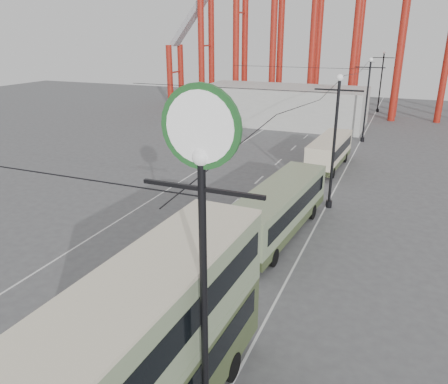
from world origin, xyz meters
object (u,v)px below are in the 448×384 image
at_px(double_decker_bus, 153,347).
at_px(pedestrian, 217,268).
at_px(single_decker_green, 279,208).
at_px(single_decker_cream, 330,151).
at_px(lamp_post_near, 202,206).

height_order(double_decker_bus, pedestrian, double_decker_bus).
xyz_separation_m(single_decker_green, pedestrian, (-1.27, -6.55, -0.96)).
height_order(single_decker_green, single_decker_cream, single_decker_green).
bearing_deg(double_decker_bus, pedestrian, 103.13).
bearing_deg(double_decker_bus, single_decker_cream, 92.04).
height_order(single_decker_green, pedestrian, single_decker_green).
height_order(single_decker_cream, pedestrian, single_decker_cream).
relative_size(lamp_post_near, pedestrian, 6.53).
height_order(lamp_post_near, single_decker_green, lamp_post_near).
xyz_separation_m(double_decker_bus, pedestrian, (-1.75, 8.73, -2.40)).
bearing_deg(single_decker_green, single_decker_cream, 93.61).
bearing_deg(pedestrian, lamp_post_near, 104.25).
relative_size(double_decker_bus, pedestrian, 6.54).
distance_m(single_decker_green, single_decker_cream, 15.78).
distance_m(lamp_post_near, single_decker_green, 16.46).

